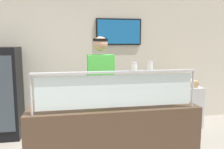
{
  "coord_description": "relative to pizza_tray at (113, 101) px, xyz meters",
  "views": [
    {
      "loc": [
        0.48,
        -2.29,
        1.68
      ],
      "look_at": [
        0.98,
        0.37,
        1.3
      ],
      "focal_mm": 37.0,
      "sensor_mm": 36.0,
      "label": 1
    }
  ],
  "objects": [
    {
      "name": "pizza_box_stack",
      "position": [
        1.68,
        1.49,
        -0.1
      ],
      "size": [
        0.49,
        0.47,
        0.13
      ],
      "color": "tan",
      "rests_on": "prep_shelf"
    },
    {
      "name": "serving_counter",
      "position": [
        -0.03,
        -0.08,
        -0.49
      ],
      "size": [
        1.95,
        0.67,
        0.95
      ],
      "primitive_type": "cube",
      "color": "#4C3828",
      "rests_on": "ground"
    },
    {
      "name": "pizza_tray",
      "position": [
        0.0,
        0.0,
        0.0
      ],
      "size": [
        0.48,
        0.48,
        0.04
      ],
      "color": "#9EA0A8",
      "rests_on": "serving_counter"
    },
    {
      "name": "pizza_server",
      "position": [
        -0.01,
        -0.02,
        0.02
      ],
      "size": [
        0.12,
        0.29,
        0.01
      ],
      "primitive_type": "cube",
      "rotation": [
        0.0,
        0.0,
        -0.15
      ],
      "color": "#ADAFB7",
      "rests_on": "pizza_tray"
    },
    {
      "name": "parmesan_shaker",
      "position": [
        0.16,
        -0.36,
        0.45
      ],
      "size": [
        0.06,
        0.06,
        0.09
      ],
      "color": "white",
      "rests_on": "sneeze_guard"
    },
    {
      "name": "prep_shelf",
      "position": [
        1.68,
        1.49,
        -0.57
      ],
      "size": [
        0.7,
        0.55,
        0.8
      ],
      "primitive_type": "cube",
      "color": "#B7BABF",
      "rests_on": "ground"
    },
    {
      "name": "sneeze_guard",
      "position": [
        -0.03,
        -0.36,
        0.26
      ],
      "size": [
        1.77,
        0.06,
        0.43
      ],
      "color": "#B2B5BC",
      "rests_on": "serving_counter"
    },
    {
      "name": "worker_figure",
      "position": [
        -0.07,
        0.59,
        0.04
      ],
      "size": [
        0.41,
        0.5,
        1.76
      ],
      "color": "#23232D",
      "rests_on": "ground"
    },
    {
      "name": "pepper_flake_shaker",
      "position": [
        0.33,
        -0.36,
        0.46
      ],
      "size": [
        0.06,
        0.06,
        0.1
      ],
      "color": "white",
      "rests_on": "sneeze_guard"
    },
    {
      "name": "shop_rear_unit",
      "position": [
        -0.02,
        1.98,
        0.39
      ],
      "size": [
        6.35,
        0.13,
        2.7
      ],
      "color": "beige",
      "rests_on": "ground"
    }
  ]
}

